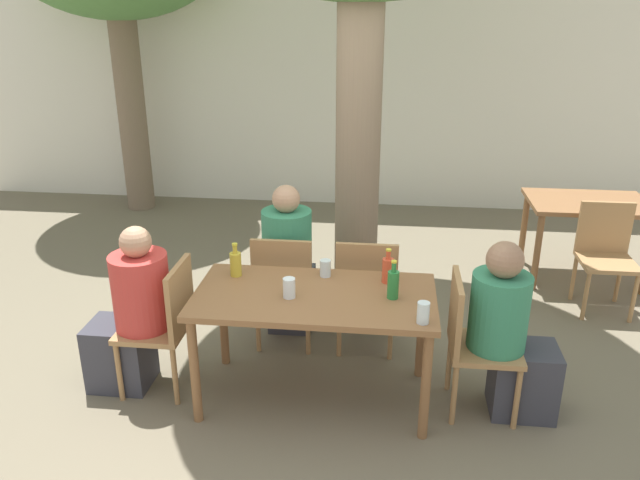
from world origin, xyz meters
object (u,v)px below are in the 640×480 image
dining_table_back (587,212)px  drinking_glass_1 (325,268)px  patio_chair_0 (166,319)px  patio_chair_4 (605,250)px  dining_table_front (315,306)px  green_bottle_2 (393,284)px  soda_bottle_1 (388,269)px  drinking_glass_2 (423,313)px  drinking_glass_0 (289,288)px  person_seated_2 (289,267)px  oil_cruet_0 (236,263)px  patio_chair_2 (284,284)px  patio_chair_1 (472,337)px  person_seated_1 (511,338)px  patio_chair_3 (367,288)px  person_seated_0 (131,317)px

dining_table_back → drinking_glass_1: drinking_glass_1 is taller
patio_chair_0 → patio_chair_4: bearing=116.1°
dining_table_front → green_bottle_2: 0.52m
soda_bottle_1 → drinking_glass_1: soda_bottle_1 is taller
green_bottle_2 → drinking_glass_2: 0.35m
drinking_glass_0 → drinking_glass_2: size_ratio=0.99×
person_seated_2 → oil_cruet_0: (-0.25, -0.64, 0.29)m
patio_chair_0 → drinking_glass_0: size_ratio=7.15×
patio_chair_2 → dining_table_front: bearing=115.8°
patio_chair_1 → patio_chair_2: same height
dining_table_back → patio_chair_2: size_ratio=1.18×
patio_chair_4 → soda_bottle_1: soda_bottle_1 is taller
patio_chair_4 → green_bottle_2: 2.43m
patio_chair_2 → soda_bottle_1: size_ratio=3.90×
person_seated_1 → person_seated_2: 1.77m
patio_chair_4 → person_seated_2: bearing=-164.0°
dining_table_back → patio_chair_1: size_ratio=1.18×
patio_chair_0 → patio_chair_3: (1.30, 0.63, 0.00)m
dining_table_front → patio_chair_0: patio_chair_0 is taller
drinking_glass_0 → drinking_glass_1: 0.39m
dining_table_back → person_seated_1: size_ratio=0.93×
oil_cruet_0 → green_bottle_2: bearing=-11.7°
person_seated_2 → drinking_glass_0: 0.98m
green_bottle_2 → drinking_glass_2: size_ratio=1.96×
patio_chair_3 → patio_chair_1: bearing=137.6°
patio_chair_2 → person_seated_1: person_seated_1 is taller
oil_cruet_0 → drinking_glass_0: (0.41, -0.28, -0.03)m
drinking_glass_2 → patio_chair_4: bearing=49.7°
patio_chair_4 → oil_cruet_0: oil_cruet_0 is taller
drinking_glass_0 → dining_table_front: bearing=22.9°
patio_chair_3 → patio_chair_4: bearing=-153.8°
drinking_glass_2 → person_seated_0: bearing=171.0°
patio_chair_3 → oil_cruet_0: size_ratio=3.95×
patio_chair_2 → drinking_glass_2: patio_chair_2 is taller
person_seated_1 → drinking_glass_0: (-1.39, -0.06, 0.30)m
drinking_glass_0 → drinking_glass_2: same height
patio_chair_4 → drinking_glass_2: patio_chair_4 is taller
oil_cruet_0 → drinking_glass_0: 0.50m
dining_table_back → patio_chair_2: patio_chair_2 is taller
dining_table_front → patio_chair_0: size_ratio=1.67×
dining_table_front → drinking_glass_0: size_ratio=11.96×
patio_chair_4 → person_seated_1: size_ratio=0.78×
soda_bottle_1 → drinking_glass_2: (0.21, -0.53, -0.03)m
oil_cruet_0 → green_bottle_2: 1.07m
patio_chair_3 → drinking_glass_2: patio_chair_3 is taller
patio_chair_1 → person_seated_1: 0.24m
patio_chair_3 → oil_cruet_0: (-0.87, -0.41, 0.33)m
patio_chair_4 → drinking_glass_1: bearing=-149.4°
patio_chair_1 → person_seated_2: 1.56m
person_seated_1 → green_bottle_2: (-0.74, 0.00, 0.34)m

